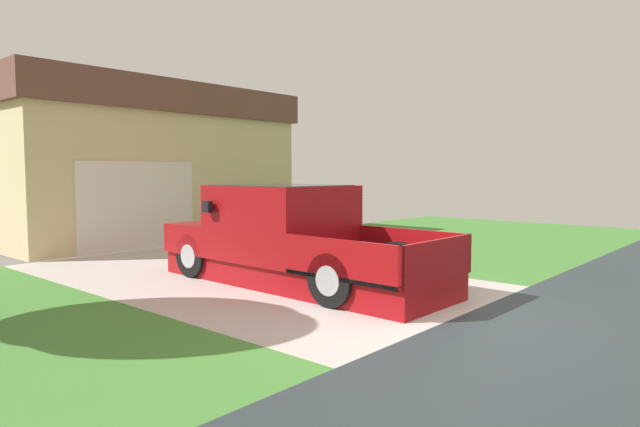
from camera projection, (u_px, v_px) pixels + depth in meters
ground at (608, 347)px, 6.17m from camera, size 29.20×18.60×0.18m
pickup_truck at (284, 238)px, 9.74m from camera, size 2.08×5.52×1.73m
person_with_hat at (353, 226)px, 10.68m from camera, size 0.48×0.45×1.64m
handbag at (365, 264)px, 10.74m from camera, size 0.30×0.15×0.45m
house_with_garage at (124, 163)px, 16.88m from camera, size 8.49×6.77×4.40m
wheeled_trash_bin at (252, 221)px, 15.64m from camera, size 0.60×0.72×1.05m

